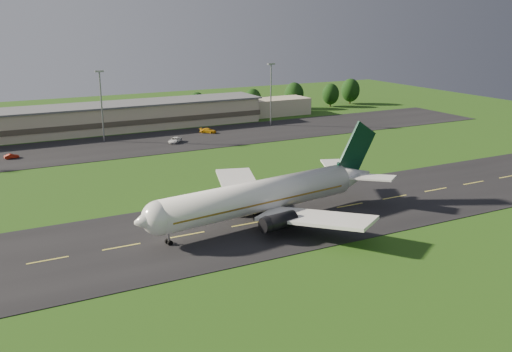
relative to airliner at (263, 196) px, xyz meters
name	(u,v)px	position (x,y,z in m)	size (l,w,h in m)	color
ground	(188,235)	(-14.14, -0.12, -4.66)	(360.00, 360.00, 0.00)	#1E4110
taxiway	(188,235)	(-14.14, -0.12, -4.61)	(220.00, 30.00, 0.10)	black
apron	(93,149)	(-14.14, 71.88, -4.61)	(260.00, 30.00, 0.10)	black
airliner	(263,196)	(0.00, 0.00, 0.00)	(51.14, 41.79, 15.57)	white
terminal	(96,119)	(-7.73, 96.07, -0.67)	(145.00, 16.00, 8.40)	tan
light_mast_centre	(101,98)	(-9.14, 79.88, 8.08)	(2.40, 1.20, 20.35)	gray
light_mast_east	(271,87)	(45.86, 79.88, 8.08)	(2.40, 1.20, 20.35)	gray
tree_line	(203,103)	(32.71, 106.18, 0.36)	(192.29, 9.42, 10.38)	black
service_vehicle_b	(12,156)	(-34.82, 69.91, -3.98)	(1.24, 3.55, 1.17)	#981A0A
service_vehicle_c	(175,140)	(8.43, 68.72, -3.81)	(2.48, 5.38, 1.49)	white
service_vehicle_d	(208,131)	(22.26, 77.18, -3.82)	(2.07, 5.10, 1.48)	#E6A30D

